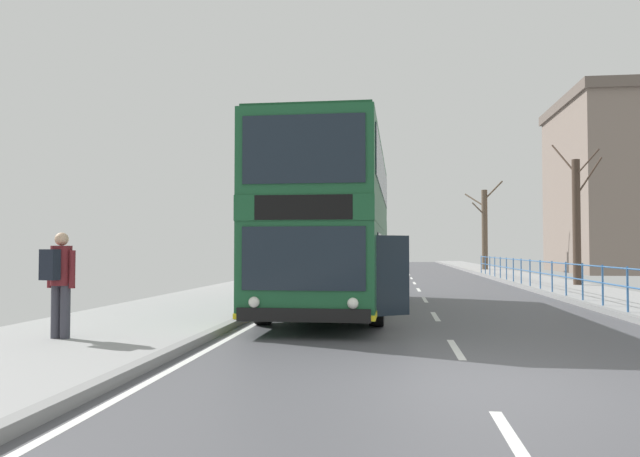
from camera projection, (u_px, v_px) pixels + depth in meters
ground at (417, 380)px, 7.29m from camera, size 15.80×140.00×0.20m
double_decker_bus_main at (335, 225)px, 16.00m from camera, size 3.23×10.79×4.29m
pedestrian_railing_far_kerb at (552, 271)px, 20.96m from camera, size 0.05×34.05×1.07m
pedestrian_with_backpack at (59, 276)px, 10.01m from camera, size 0.55×0.57×1.75m
bare_tree_far_00 at (577, 219)px, 25.25m from camera, size 1.81×2.65×6.07m
bare_tree_far_01 at (485, 227)px, 44.43m from camera, size 2.42×2.66×6.38m
background_building_00 at (630, 184)px, 42.14m from camera, size 9.41×11.84×12.18m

